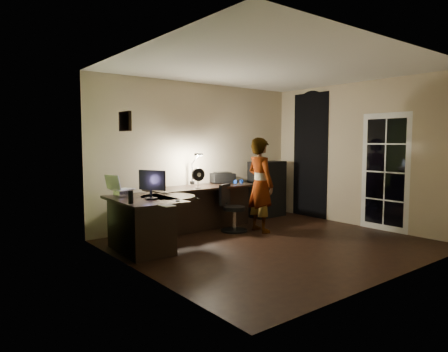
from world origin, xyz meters
TOP-DOWN VIEW (x-y plane):
  - floor at (0.00, 0.00)m, footprint 4.50×4.00m
  - ceiling at (0.00, 0.00)m, footprint 4.50×4.00m
  - wall_back at (0.00, 2.00)m, footprint 4.50×0.01m
  - wall_front at (0.00, -2.00)m, footprint 4.50×0.01m
  - wall_left at (-2.25, 0.00)m, footprint 0.01×4.00m
  - wall_right at (2.25, 0.00)m, footprint 0.01×4.00m
  - green_wall_overlay at (-2.24, 0.00)m, footprint 0.00×4.00m
  - arched_doorway at (2.24, 1.15)m, footprint 0.01×0.90m
  - french_door at (2.24, -0.55)m, footprint 0.02×0.92m
  - framed_picture at (-2.22, 0.45)m, footprint 0.04×0.30m
  - desk_left at (-1.76, 0.89)m, footprint 0.88×1.37m
  - desk_right at (-0.23, 1.57)m, footprint 2.08×0.73m
  - cabinet at (1.53, 1.71)m, footprint 0.79×0.41m
  - laptop_stand at (-1.91, 1.27)m, footprint 0.24×0.21m
  - laptop at (-1.91, 1.27)m, footprint 0.41×0.39m
  - monitor at (-1.72, 0.74)m, footprint 0.27×0.44m
  - mouse at (-1.59, 0.22)m, footprint 0.09×0.10m
  - phone at (-1.23, 1.14)m, footprint 0.08×0.13m
  - pen at (-1.18, 0.36)m, footprint 0.01×0.13m
  - speaker at (-2.15, 0.49)m, footprint 0.08×0.08m
  - notepad at (-1.86, 0.04)m, footprint 0.15×0.21m
  - desk_fan at (-0.56, 1.25)m, footprint 0.24×0.15m
  - headphones at (0.49, 1.41)m, footprint 0.20×0.12m
  - printer at (0.40, 1.80)m, footprint 0.51×0.45m
  - desk_lamp at (-0.29, 1.83)m, footprint 0.17×0.29m
  - office_chair at (0.08, 1.05)m, footprint 0.61×0.61m
  - person at (0.44, 0.76)m, footprint 0.45×0.63m

SIDE VIEW (x-z plane):
  - floor at x=0.00m, z-range -0.01..0.00m
  - desk_left at x=-1.76m, z-range 0.00..0.77m
  - desk_right at x=-0.23m, z-range 0.00..0.78m
  - office_chair at x=0.08m, z-range 0.00..0.83m
  - cabinet at x=1.53m, z-range 0.00..1.17m
  - phone at x=-1.23m, z-range 0.78..0.79m
  - pen at x=-1.18m, z-range 0.78..0.79m
  - notepad at x=-1.86m, z-range 0.78..0.79m
  - mouse at x=-1.59m, z-range 0.78..0.81m
  - laptop_stand at x=-1.91m, z-range 0.78..0.87m
  - person at x=0.44m, z-range 0.00..1.66m
  - headphones at x=0.49m, z-range 0.80..0.89m
  - speaker at x=-2.15m, z-range 0.78..0.95m
  - printer at x=0.40m, z-range 0.80..0.99m
  - monitor at x=-1.72m, z-range 0.78..1.07m
  - desk_fan at x=-0.56m, z-range 0.80..1.14m
  - laptop at x=-1.91m, z-range 0.87..1.10m
  - french_door at x=2.24m, z-range 0.00..2.10m
  - desk_lamp at x=-0.29m, z-range 0.80..1.41m
  - arched_doorway at x=2.24m, z-range 0.00..2.60m
  - wall_back at x=0.00m, z-range 0.00..2.70m
  - wall_front at x=0.00m, z-range 0.00..2.70m
  - wall_left at x=-2.25m, z-range 0.00..2.70m
  - wall_right at x=2.25m, z-range 0.00..2.70m
  - green_wall_overlay at x=-2.24m, z-range 0.00..2.70m
  - framed_picture at x=-2.22m, z-range 1.73..1.98m
  - ceiling at x=0.00m, z-range 2.70..2.71m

